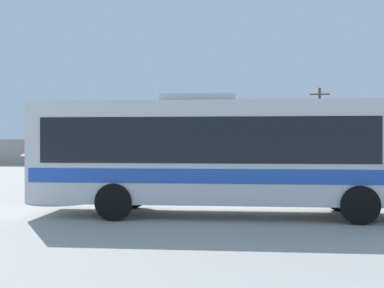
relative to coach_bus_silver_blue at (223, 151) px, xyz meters
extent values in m
plane|color=#A3A099|center=(0.12, 10.74, -1.92)|extent=(300.00, 300.00, 0.00)
cube|color=#9E998C|center=(0.12, 27.18, -0.74)|extent=(80.00, 0.30, 2.35)
cube|color=silver|center=(0.13, 0.00, -0.02)|extent=(11.44, 2.63, 2.91)
cube|color=black|center=(-0.44, 0.00, 0.33)|extent=(9.38, 2.65, 1.28)
cube|color=#2351B2|center=(0.13, 0.00, -0.66)|extent=(11.21, 2.66, 0.41)
cube|color=#B2B2B2|center=(-0.73, -0.01, 1.56)|extent=(2.21, 1.42, 0.24)
cylinder|color=black|center=(3.66, 1.25, -1.40)|extent=(1.04, 0.31, 1.04)
cylinder|color=black|center=(3.68, -1.20, -1.40)|extent=(1.04, 0.31, 1.04)
cylinder|color=black|center=(-3.02, 1.20, -1.40)|extent=(1.04, 0.31, 1.04)
cylinder|color=black|center=(-3.00, -1.25, -1.40)|extent=(1.04, 0.31, 1.04)
cylinder|color=gray|center=(-6.98, 4.04, -0.79)|extent=(0.05, 0.05, 2.25)
cone|color=pink|center=(-6.98, 4.04, 0.05)|extent=(2.40, 2.40, 0.66)
cube|color=brown|center=(-6.98, 4.04, -1.74)|extent=(0.50, 0.50, 0.36)
cube|color=maroon|center=(-14.50, 24.01, -1.26)|extent=(4.64, 2.14, 0.68)
cube|color=black|center=(-14.28, 23.99, -0.65)|extent=(2.60, 1.84, 0.55)
cylinder|color=black|center=(-15.96, 23.24, -1.60)|extent=(0.65, 0.27, 0.64)
cylinder|color=black|center=(-15.83, 25.00, -1.60)|extent=(0.65, 0.27, 0.64)
cylinder|color=black|center=(-13.17, 23.03, -1.60)|extent=(0.65, 0.27, 0.64)
cylinder|color=black|center=(-13.04, 24.78, -1.60)|extent=(0.65, 0.27, 0.64)
cube|color=navy|center=(-8.78, 23.35, -1.30)|extent=(4.52, 1.93, 0.60)
cube|color=black|center=(-8.55, 23.35, -0.75)|extent=(2.50, 1.73, 0.49)
cylinder|color=black|center=(-10.19, 22.51, -1.60)|extent=(0.65, 0.24, 0.64)
cylinder|color=black|center=(-10.14, 24.27, -1.60)|extent=(0.65, 0.24, 0.64)
cylinder|color=black|center=(-7.41, 22.43, -1.60)|extent=(0.65, 0.24, 0.64)
cylinder|color=black|center=(-7.36, 24.20, -1.60)|extent=(0.65, 0.24, 0.64)
cube|color=slate|center=(-3.20, 23.35, -1.27)|extent=(4.74, 2.22, 0.65)
cube|color=black|center=(-3.42, 23.33, -0.68)|extent=(2.67, 1.89, 0.54)
cylinder|color=black|center=(-1.86, 24.36, -1.60)|extent=(0.66, 0.28, 0.64)
cylinder|color=black|center=(-1.70, 22.61, -1.60)|extent=(0.66, 0.28, 0.64)
cylinder|color=black|center=(-4.70, 24.10, -1.60)|extent=(0.66, 0.28, 0.64)
cylinder|color=black|center=(-4.53, 22.34, -1.60)|extent=(0.66, 0.28, 0.64)
cylinder|color=#4C3823|center=(7.87, 30.82, 1.65)|extent=(0.24, 0.24, 7.14)
cube|color=#473321|center=(7.87, 30.82, 4.62)|extent=(1.80, 0.17, 0.12)
cylinder|color=brown|center=(-14.32, 33.97, -0.66)|extent=(0.32, 0.32, 2.52)
ellipsoid|color=#38752D|center=(-14.32, 33.97, 1.94)|extent=(3.80, 3.80, 3.23)
cylinder|color=brown|center=(-4.11, 31.05, -0.63)|extent=(0.32, 0.32, 2.58)
ellipsoid|color=#38752D|center=(-4.11, 31.05, 2.38)|extent=(4.90, 4.90, 4.17)
camera|label=1|loc=(0.50, -14.20, 0.31)|focal=44.40mm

